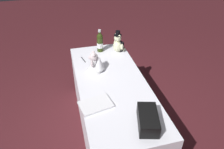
{
  "coord_description": "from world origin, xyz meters",
  "views": [
    {
      "loc": [
        -1.7,
        0.43,
        2.07
      ],
      "look_at": [
        0.0,
        0.0,
        0.82
      ],
      "focal_mm": 34.3,
      "sensor_mm": 36.0,
      "label": 1
    }
  ],
  "objects": [
    {
      "name": "teddy_bear_groom",
      "position": [
        0.63,
        -0.24,
        0.83
      ],
      "size": [
        0.16,
        0.16,
        0.28
      ],
      "color": "beige",
      "rests_on": "reception_table"
    },
    {
      "name": "champagne_bottle",
      "position": [
        0.68,
        -0.02,
        0.85
      ],
      "size": [
        0.08,
        0.08,
        0.29
      ],
      "color": "#2A3610",
      "rests_on": "reception_table"
    },
    {
      "name": "ground_plane",
      "position": [
        0.0,
        0.0,
        0.0
      ],
      "size": [
        12.0,
        12.0,
        0.0
      ],
      "primitive_type": "plane",
      "color": "#47191E"
    },
    {
      "name": "teddy_bear_bride",
      "position": [
        0.25,
        0.12,
        0.82
      ],
      "size": [
        0.18,
        0.22,
        0.23
      ],
      "color": "white",
      "rests_on": "reception_table"
    },
    {
      "name": "gift_case_black",
      "position": [
        -0.62,
        -0.14,
        0.78
      ],
      "size": [
        0.32,
        0.23,
        0.12
      ],
      "color": "black",
      "rests_on": "reception_table"
    },
    {
      "name": "signing_pen",
      "position": [
        0.52,
        0.23,
        0.73
      ],
      "size": [
        0.14,
        0.04,
        0.01
      ],
      "color": "black",
      "rests_on": "reception_table"
    },
    {
      "name": "guestbook",
      "position": [
        -0.29,
        0.23,
        0.74
      ],
      "size": [
        0.25,
        0.32,
        0.02
      ],
      "primitive_type": "cube",
      "rotation": [
        0.0,
        0.0,
        0.2
      ],
      "color": "white",
      "rests_on": "reception_table"
    },
    {
      "name": "reception_table",
      "position": [
        0.0,
        0.0,
        0.36
      ],
      "size": [
        1.67,
        0.7,
        0.72
      ],
      "primitive_type": "cube",
      "color": "white",
      "rests_on": "ground_plane"
    }
  ]
}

